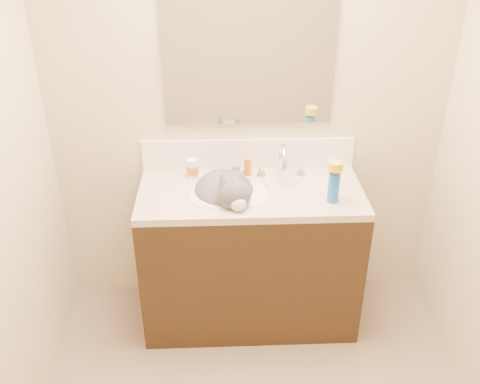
{
  "coord_description": "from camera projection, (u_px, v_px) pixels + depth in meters",
  "views": [
    {
      "loc": [
        -0.16,
        -1.5,
        2.25
      ],
      "look_at": [
        -0.06,
        0.92,
        0.88
      ],
      "focal_mm": 40.0,
      "sensor_mm": 36.0,
      "label": 1
    }
  ],
  "objects": [
    {
      "name": "room_shell",
      "position": [
        271.0,
        168.0,
        1.69
      ],
      "size": [
        2.24,
        2.54,
        2.52
      ],
      "color": "beige",
      "rests_on": "ground"
    },
    {
      "name": "vanity_cabinet",
      "position": [
        250.0,
        259.0,
        3.07
      ],
      "size": [
        1.2,
        0.55,
        0.82
      ],
      "primitive_type": "cube",
      "color": "black",
      "rests_on": "ground"
    },
    {
      "name": "counter_slab",
      "position": [
        251.0,
        194.0,
        2.86
      ],
      "size": [
        1.2,
        0.55,
        0.04
      ],
      "primitive_type": "cube",
      "color": "beige",
      "rests_on": "vanity_cabinet"
    },
    {
      "name": "basin",
      "position": [
        229.0,
        205.0,
        2.85
      ],
      "size": [
        0.45,
        0.36,
        0.14
      ],
      "primitive_type": "ellipsoid",
      "color": "white",
      "rests_on": "vanity_cabinet"
    },
    {
      "name": "faucet",
      "position": [
        282.0,
        164.0,
        2.93
      ],
      "size": [
        0.28,
        0.2,
        0.21
      ],
      "color": "silver",
      "rests_on": "counter_slab"
    },
    {
      "name": "cat",
      "position": [
        226.0,
        194.0,
        2.84
      ],
      "size": [
        0.45,
        0.5,
        0.35
      ],
      "rotation": [
        0.0,
        0.0,
        0.29
      ],
      "color": "#4D4A4D",
      "rests_on": "basin"
    },
    {
      "name": "backsplash",
      "position": [
        248.0,
        154.0,
        3.03
      ],
      "size": [
        1.2,
        0.02,
        0.18
      ],
      "primitive_type": "cube",
      "color": "white",
      "rests_on": "counter_slab"
    },
    {
      "name": "mirror",
      "position": [
        249.0,
        50.0,
        2.74
      ],
      "size": [
        0.9,
        0.02,
        0.8
      ],
      "primitive_type": "cube",
      "color": "white",
      "rests_on": "room_shell"
    },
    {
      "name": "pill_bottle",
      "position": [
        192.0,
        168.0,
        2.96
      ],
      "size": [
        0.06,
        0.06,
        0.11
      ],
      "primitive_type": "cylinder",
      "rotation": [
        0.0,
        0.0,
        0.02
      ],
      "color": "white",
      "rests_on": "counter_slab"
    },
    {
      "name": "pill_label",
      "position": [
        192.0,
        169.0,
        2.96
      ],
      "size": [
        0.07,
        0.07,
        0.04
      ],
      "primitive_type": "cylinder",
      "rotation": [
        0.0,
        0.0,
        0.02
      ],
      "color": "orange",
      "rests_on": "pill_bottle"
    },
    {
      "name": "silver_jar",
      "position": [
        236.0,
        170.0,
        2.99
      ],
      "size": [
        0.06,
        0.06,
        0.06
      ],
      "primitive_type": "cylinder",
      "rotation": [
        0.0,
        0.0,
        -0.12
      ],
      "color": "#B7B7BC",
      "rests_on": "counter_slab"
    },
    {
      "name": "amber_bottle",
      "position": [
        248.0,
        167.0,
        2.98
      ],
      "size": [
        0.05,
        0.05,
        0.1
      ],
      "primitive_type": "cylinder",
      "rotation": [
        0.0,
        0.0,
        -0.26
      ],
      "color": "#CC6318",
      "rests_on": "counter_slab"
    },
    {
      "name": "toothbrush",
      "position": [
        266.0,
        186.0,
        2.88
      ],
      "size": [
        0.03,
        0.15,
        0.01
      ],
      "primitive_type": "cube",
      "rotation": [
        0.0,
        0.0,
        -0.11
      ],
      "color": "white",
      "rests_on": "counter_slab"
    },
    {
      "name": "toothbrush_head",
      "position": [
        266.0,
        186.0,
        2.87
      ],
      "size": [
        0.02,
        0.03,
        0.02
      ],
      "primitive_type": "cube",
      "rotation": [
        0.0,
        0.0,
        -0.11
      ],
      "color": "#5A99BF",
      "rests_on": "counter_slab"
    },
    {
      "name": "spray_can",
      "position": [
        334.0,
        187.0,
        2.71
      ],
      "size": [
        0.07,
        0.07,
        0.16
      ],
      "primitive_type": "cylinder",
      "rotation": [
        0.0,
        0.0,
        -0.28
      ],
      "color": "blue",
      "rests_on": "counter_slab"
    },
    {
      "name": "spray_cap",
      "position": [
        336.0,
        166.0,
        2.65
      ],
      "size": [
        0.09,
        0.09,
        0.04
      ],
      "primitive_type": "cylinder",
      "rotation": [
        0.0,
        0.0,
        -0.28
      ],
      "color": "yellow",
      "rests_on": "spray_can"
    }
  ]
}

